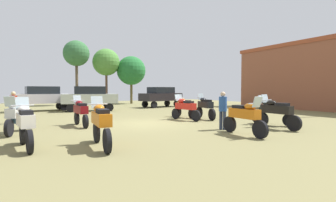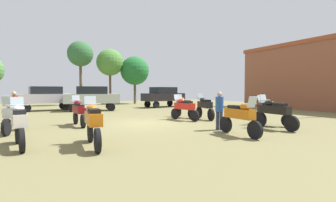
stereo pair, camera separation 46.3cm
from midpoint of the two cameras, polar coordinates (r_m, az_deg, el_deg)
The scene contains 19 objects.
ground_plane at distance 12.80m, azimuth -4.43°, elevation -5.17°, with size 44.00×52.00×0.02m.
motorcycle_1 at distance 8.45m, azimuth -29.76°, elevation -4.43°, with size 0.62×2.12×1.49m.
motorcycle_3 at distance 15.55m, azimuth 4.61°, elevation -1.16°, with size 0.62×2.18×1.44m.
motorcycle_4 at distance 7.71m, azimuth -15.23°, elevation -4.70°, with size 0.62×2.29×1.51m.
motorcycle_5 at distance 9.68m, azimuth 17.54°, elevation -3.38°, with size 0.62×2.22×1.48m.
motorcycle_6 at distance 14.07m, azimuth 4.67°, elevation -1.51°, with size 0.71×2.22×1.45m.
motorcycle_7 at distance 12.99m, azimuth 23.64°, elevation -2.07°, with size 0.77×2.10×1.45m.
motorcycle_8 at distance 11.88m, azimuth 24.34°, elevation -2.34°, with size 0.62×2.31×1.50m.
motorcycle_10 at distance 11.46m, azimuth -31.00°, elevation -2.73°, with size 0.81×2.05×1.49m.
motorcycle_12 at distance 14.74m, azimuth 9.31°, elevation -1.26°, with size 0.72×2.23×1.50m.
motorcycle_13 at distance 12.46m, azimuth -18.86°, elevation -2.17°, with size 0.62×2.14×1.45m.
car_2 at distance 21.15m, azimuth -16.50°, elevation 0.98°, with size 4.55×2.52×2.00m.
car_3 at distance 22.70m, azimuth -25.80°, elevation 0.93°, with size 4.45×2.20×2.00m.
car_4 at distance 24.83m, azimuth -0.52°, elevation 1.30°, with size 4.57×2.61×2.00m.
person_1 at distance 14.87m, azimuth -31.13°, elevation -0.74°, with size 0.47×0.47×1.64m.
person_3 at distance 10.84m, azimuth 12.96°, elevation -1.53°, with size 0.44×0.44×1.64m.
tree_1 at distance 30.16m, azimuth -19.13°, elevation 10.13°, with size 2.86×2.86×7.26m.
tree_2 at distance 31.19m, azimuth -12.82°, elevation 8.62°, with size 3.23×3.23×6.69m.
tree_5 at distance 31.57m, azimuth -7.24°, elevation 6.91°, with size 3.59×3.59×5.94m.
Camera 2 is at (-5.00, -11.68, 1.72)m, focal length 26.46 mm.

